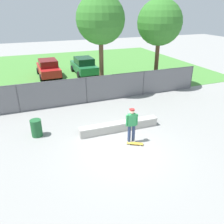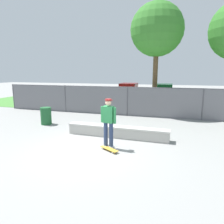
{
  "view_description": "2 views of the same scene",
  "coord_description": "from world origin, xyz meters",
  "views": [
    {
      "loc": [
        -3.76,
        -8.3,
        6.16
      ],
      "look_at": [
        0.13,
        1.74,
        1.21
      ],
      "focal_mm": 36.58,
      "sensor_mm": 36.0,
      "label": 1
    },
    {
      "loc": [
        2.88,
        -6.46,
        2.78
      ],
      "look_at": [
        0.26,
        2.09,
        1.04
      ],
      "focal_mm": 33.02,
      "sensor_mm": 36.0,
      "label": 2
    }
  ],
  "objects": [
    {
      "name": "ground_plane",
      "position": [
        0.0,
        0.0,
        0.0
      ],
      "size": [
        80.0,
        80.0,
        0.0
      ],
      "primitive_type": "plane",
      "color": "gray"
    },
    {
      "name": "concrete_ledge",
      "position": [
        0.58,
        1.79,
        0.25
      ],
      "size": [
        4.46,
        0.58,
        0.49
      ],
      "color": "#A8A59E",
      "rests_on": "ground"
    },
    {
      "name": "chainlink_fence",
      "position": [
        0.0,
        6.3,
        1.01
      ],
      "size": [
        17.88,
        0.07,
        1.86
      ],
      "color": "#4C4C51",
      "rests_on": "ground"
    },
    {
      "name": "trash_bin",
      "position": [
        -3.67,
        2.82,
        0.46
      ],
      "size": [
        0.56,
        0.56,
        0.92
      ],
      "primitive_type": "cylinder",
      "color": "#1E592D",
      "rests_on": "ground"
    },
    {
      "name": "car_green",
      "position": [
        1.81,
        13.89,
        0.84
      ],
      "size": [
        2.08,
        4.23,
        1.66
      ],
      "color": "#1E6638",
      "rests_on": "ground"
    },
    {
      "name": "tree_near_left",
      "position": [
        1.56,
        7.6,
        5.38
      ],
      "size": [
        3.37,
        3.37,
        7.11
      ],
      "color": "brown",
      "rests_on": "ground"
    },
    {
      "name": "skateboard",
      "position": [
        0.74,
        0.18,
        0.07
      ],
      "size": [
        0.79,
        0.59,
        0.09
      ],
      "color": "gold",
      "rests_on": "ground"
    },
    {
      "name": "car_red",
      "position": [
        -1.64,
        14.16,
        0.84
      ],
      "size": [
        2.08,
        4.23,
        1.66
      ],
      "color": "#B21E1E",
      "rests_on": "ground"
    },
    {
      "name": "grass_strip",
      "position": [
        0.0,
        16.6,
        0.01
      ],
      "size": [
        29.81,
        20.0,
        0.02
      ],
      "primitive_type": "cube",
      "color": "#478438",
      "rests_on": "ground"
    },
    {
      "name": "skateboarder",
      "position": [
        0.63,
        0.42,
        1.03
      ],
      "size": [
        0.59,
        0.34,
        1.84
      ],
      "color": "beige",
      "rests_on": "ground"
    }
  ]
}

